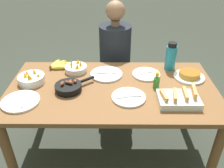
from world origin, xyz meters
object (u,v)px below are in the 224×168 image
object	(u,v)px
fruit_bowl_mango	(31,79)
melon_tray	(179,99)
fruit_bowl_citrus	(76,68)
water_bottle	(171,57)
empty_plate_mid_edge	(21,101)
person_figure	(115,70)
empty_plate_far_left	(129,97)
skillet	(69,87)
empty_plate_far_right	(146,74)
banana_bunch	(58,65)
frittata_plate_center	(189,75)
hot_sauce_bottle	(157,81)
empty_plate_near_front	(106,74)

from	to	relation	value
fruit_bowl_mango	melon_tray	bearing A→B (deg)	-13.31
fruit_bowl_citrus	water_bottle	bearing A→B (deg)	3.68
melon_tray	empty_plate_mid_edge	size ratio (longest dim) A/B	1.07
fruit_bowl_mango	fruit_bowl_citrus	bearing A→B (deg)	29.52
melon_tray	person_figure	world-z (taller)	person_figure
empty_plate_far_left	fruit_bowl_mango	bearing A→B (deg)	164.45
skillet	empty_plate_far_right	size ratio (longest dim) A/B	1.23
banana_bunch	melon_tray	bearing A→B (deg)	-28.66
melon_tray	frittata_plate_center	bearing A→B (deg)	64.10
fruit_bowl_mango	person_figure	distance (m)	0.93
skillet	empty_plate_mid_edge	xyz separation A→B (m)	(-0.32, -0.16, -0.02)
water_bottle	hot_sauce_bottle	distance (m)	0.35
fruit_bowl_citrus	melon_tray	bearing A→B (deg)	-29.90
empty_plate_far_right	water_bottle	distance (m)	0.27
banana_bunch	frittata_plate_center	bearing A→B (deg)	-8.85
frittata_plate_center	water_bottle	bearing A→B (deg)	130.18
melon_tray	fruit_bowl_mango	distance (m)	1.14
empty_plate_far_right	hot_sauce_bottle	world-z (taller)	hot_sauce_bottle
empty_plate_mid_edge	fruit_bowl_citrus	size ratio (longest dim) A/B	1.42
fruit_bowl_citrus	empty_plate_far_left	bearing A→B (deg)	-42.59
empty_plate_far_right	fruit_bowl_citrus	xyz separation A→B (m)	(-0.60, 0.06, 0.02)
fruit_bowl_citrus	frittata_plate_center	bearing A→B (deg)	-6.26
empty_plate_mid_edge	person_figure	size ratio (longest dim) A/B	0.22
skillet	banana_bunch	bearing A→B (deg)	75.41
person_figure	fruit_bowl_citrus	bearing A→B (deg)	-129.07
empty_plate_near_front	banana_bunch	bearing A→B (deg)	162.76
empty_plate_far_left	person_figure	world-z (taller)	person_figure
frittata_plate_center	empty_plate_near_front	size ratio (longest dim) A/B	0.94
empty_plate_far_right	fruit_bowl_citrus	bearing A→B (deg)	173.89
person_figure	empty_plate_mid_edge	bearing A→B (deg)	-127.53
person_figure	empty_plate_far_left	bearing A→B (deg)	-83.40
frittata_plate_center	empty_plate_mid_edge	bearing A→B (deg)	-164.68
empty_plate_far_left	empty_plate_far_right	world-z (taller)	same
skillet	water_bottle	size ratio (longest dim) A/B	1.18
frittata_plate_center	empty_plate_far_left	bearing A→B (deg)	-150.21
melon_tray	fruit_bowl_mango	xyz separation A→B (m)	(-1.11, 0.26, 0.00)
empty_plate_far_left	empty_plate_far_right	xyz separation A→B (m)	(0.16, 0.33, 0.00)
fruit_bowl_citrus	hot_sauce_bottle	xyz separation A→B (m)	(0.65, -0.25, 0.03)
empty_plate_mid_edge	water_bottle	bearing A→B (deg)	23.85
hot_sauce_bottle	melon_tray	bearing A→B (deg)	-56.39
empty_plate_near_front	person_figure	bearing A→B (deg)	81.12
empty_plate_far_right	person_figure	xyz separation A→B (m)	(-0.26, 0.48, -0.22)
hot_sauce_bottle	water_bottle	bearing A→B (deg)	61.96
skillet	fruit_bowl_mango	size ratio (longest dim) A/B	1.37
water_bottle	hot_sauce_bottle	world-z (taller)	water_bottle
frittata_plate_center	fruit_bowl_mango	size ratio (longest dim) A/B	1.20
fruit_bowl_mango	fruit_bowl_citrus	distance (m)	0.38
empty_plate_far_right	fruit_bowl_citrus	world-z (taller)	fruit_bowl_citrus
hot_sauce_bottle	empty_plate_far_left	bearing A→B (deg)	-146.73
empty_plate_far_right	hot_sauce_bottle	distance (m)	0.20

